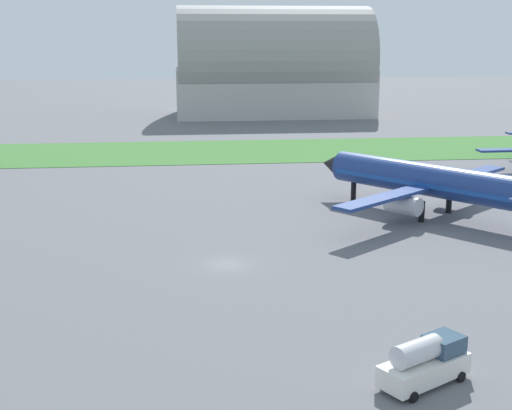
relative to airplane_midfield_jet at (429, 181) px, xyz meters
The scene contains 5 objects.
ground_plane 31.42m from the airplane_midfield_jet, 147.90° to the right, with size 600.00×600.00×0.00m, color slate.
grass_taxiway_strip 58.82m from the airplane_midfield_jet, 116.69° to the left, with size 360.00×28.00×0.08m, color #3D7533.
airplane_midfield_jet is the anchor object (origin of this frame).
fuel_truck_near_gate 45.22m from the airplane_midfield_jet, 109.79° to the right, with size 6.84×5.28×3.29m.
hangar_distant 114.21m from the airplane_midfield_jet, 92.21° to the left, with size 53.47×28.36×29.63m.
Camera 1 is at (-4.46, -66.51, 22.24)m, focal length 49.56 mm.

